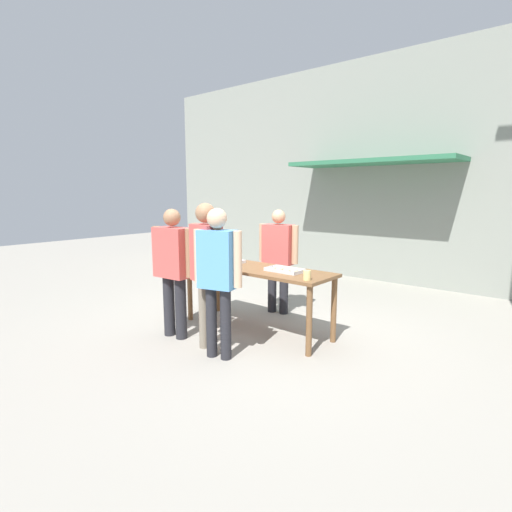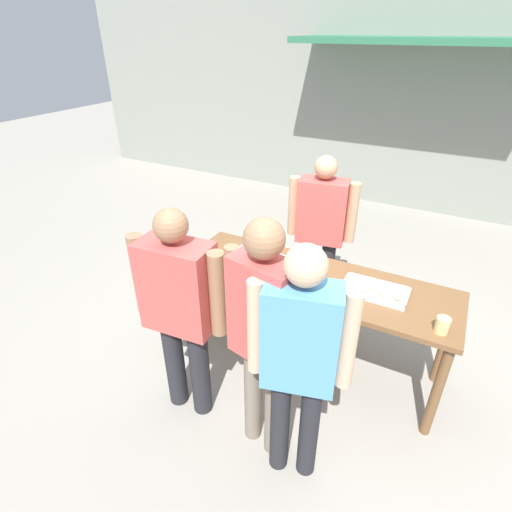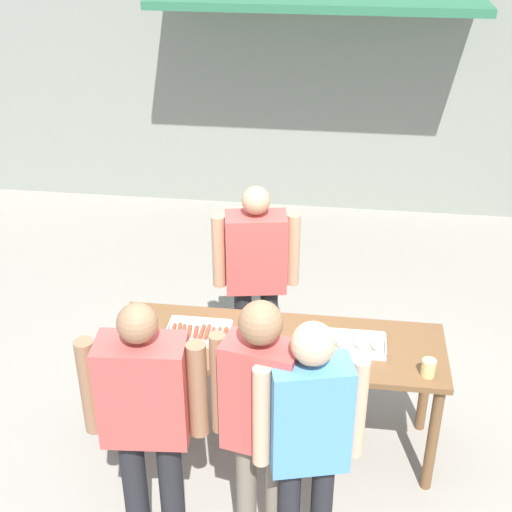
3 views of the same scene
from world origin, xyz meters
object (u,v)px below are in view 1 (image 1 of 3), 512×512
at_px(person_server_behind_table, 278,253).
at_px(food_tray_buns, 285,270).
at_px(food_tray_sausages, 228,262).
at_px(condiment_jar_mustard, 194,259).
at_px(person_customer_waiting_in_line, 207,263).
at_px(beer_cup, 307,275).
at_px(person_customer_with_cup, 218,270).
at_px(condiment_jar_ketchup, 198,260).
at_px(person_customer_holding_hotdog, 173,263).

bearing_deg(person_server_behind_table, food_tray_buns, -58.68).
bearing_deg(food_tray_sausages, condiment_jar_mustard, -149.97).
bearing_deg(person_customer_waiting_in_line, beer_cup, -132.73).
height_order(condiment_jar_mustard, person_server_behind_table, person_server_behind_table).
xyz_separation_m(beer_cup, person_customer_with_cup, (-0.67, -0.74, 0.08)).
bearing_deg(person_server_behind_table, person_customer_with_cup, -84.23).
bearing_deg(condiment_jar_ketchup, person_customer_with_cup, -32.81).
bearing_deg(condiment_jar_ketchup, beer_cup, 0.54).
bearing_deg(person_customer_waiting_in_line, person_server_behind_table, -69.97).
bearing_deg(person_server_behind_table, condiment_jar_mustard, -133.92).
distance_m(food_tray_sausages, food_tray_buns, 0.98).
distance_m(food_tray_buns, beer_cup, 0.53).
xyz_separation_m(food_tray_sausages, condiment_jar_ketchup, (-0.34, -0.25, 0.02)).
bearing_deg(food_tray_sausages, food_tray_buns, 0.01).
relative_size(condiment_jar_ketchup, person_customer_with_cup, 0.05).
bearing_deg(person_customer_waiting_in_line, condiment_jar_ketchup, -25.13).
height_order(food_tray_sausages, person_customer_waiting_in_line, person_customer_waiting_in_line).
bearing_deg(condiment_jar_ketchup, food_tray_buns, 10.73).
xyz_separation_m(beer_cup, person_server_behind_table, (-1.18, 1.04, 0.01)).
distance_m(condiment_jar_ketchup, person_customer_holding_hotdog, 0.66).
bearing_deg(beer_cup, food_tray_sausages, 170.86).
relative_size(condiment_jar_ketchup, beer_cup, 0.69).
distance_m(food_tray_buns, person_customer_with_cup, 1.00).
bearing_deg(person_customer_waiting_in_line, food_tray_buns, -105.38).
height_order(condiment_jar_mustard, person_customer_waiting_in_line, person_customer_waiting_in_line).
bearing_deg(condiment_jar_ketchup, person_customer_holding_hotdog, -69.77).
relative_size(food_tray_buns, person_server_behind_table, 0.30).
relative_size(condiment_jar_ketchup, person_customer_holding_hotdog, 0.05).
bearing_deg(person_server_behind_table, person_customer_waiting_in_line, -91.78).
bearing_deg(food_tray_buns, person_customer_with_cup, -101.76).
relative_size(food_tray_sausages, beer_cup, 3.81).
bearing_deg(beer_cup, person_customer_holding_hotdog, -157.91).
bearing_deg(condiment_jar_mustard, condiment_jar_ketchup, -2.34).
bearing_deg(food_tray_sausages, condiment_jar_ketchup, -143.66).
relative_size(beer_cup, person_server_behind_table, 0.07).
distance_m(condiment_jar_mustard, beer_cup, 1.88).
height_order(food_tray_sausages, beer_cup, beer_cup).
bearing_deg(person_customer_holding_hotdog, condiment_jar_mustard, -67.93).
height_order(food_tray_sausages, condiment_jar_mustard, condiment_jar_mustard).
bearing_deg(person_customer_with_cup, person_customer_holding_hotdog, -21.52).
distance_m(food_tray_buns, person_customer_waiting_in_line, 1.02).
height_order(beer_cup, person_customer_holding_hotdog, person_customer_holding_hotdog).
distance_m(food_tray_sausages, beer_cup, 1.47).
relative_size(person_customer_holding_hotdog, person_customer_with_cup, 0.98).
bearing_deg(person_server_behind_table, beer_cup, -51.45).
relative_size(beer_cup, person_customer_waiting_in_line, 0.06).
bearing_deg(condiment_jar_ketchup, person_customer_waiting_in_line, -36.81).
height_order(condiment_jar_ketchup, person_customer_waiting_in_line, person_customer_waiting_in_line).
bearing_deg(person_customer_waiting_in_line, person_customer_with_cup, 175.26).
distance_m(beer_cup, person_customer_with_cup, 1.00).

